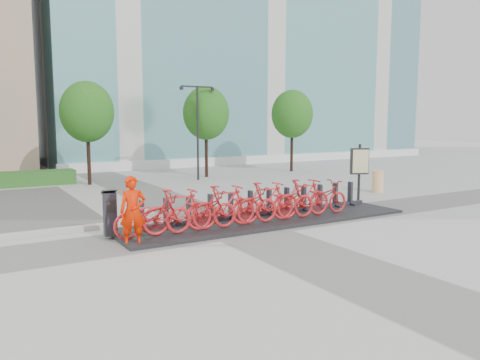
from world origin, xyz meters
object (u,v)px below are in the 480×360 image
bike_0 (153,216)px  kiosk (110,213)px  worker_red (133,211)px  construction_barrel (378,181)px  map_sign (360,164)px

bike_0 → kiosk: size_ratio=1.66×
bike_0 → kiosk: 1.17m
worker_red → construction_barrel: bearing=29.6°
bike_0 → worker_red: bearing=120.9°
worker_red → map_sign: 9.92m
map_sign → bike_0: bearing=-147.3°
map_sign → kiosk: bearing=-152.0°
worker_red → construction_barrel: size_ratio=1.84×
worker_red → bike_0: bearing=45.0°
bike_0 → map_sign: map_sign is taller
kiosk → map_sign: 10.06m
worker_red → map_sign: map_sign is taller
bike_0 → worker_red: worker_red is taller
construction_barrel → worker_red: bearing=-164.6°
bike_0 → map_sign: (9.04, 1.59, 0.85)m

